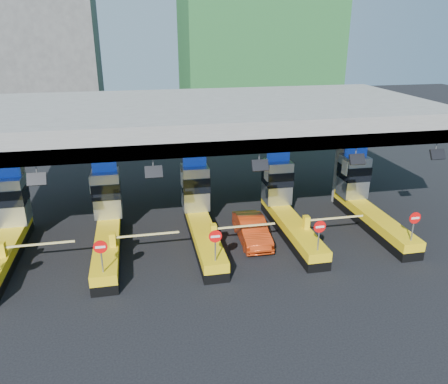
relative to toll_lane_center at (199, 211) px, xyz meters
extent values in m
plane|color=black|center=(0.00, -0.28, -1.40)|extent=(120.00, 120.00, 0.00)
cube|color=slate|center=(0.00, 2.72, 4.85)|extent=(28.00, 12.00, 1.50)
cube|color=#4C4C49|center=(0.00, -2.98, 4.45)|extent=(28.00, 0.60, 0.70)
cube|color=slate|center=(-10.00, 2.72, 1.35)|extent=(1.00, 1.00, 5.50)
cube|color=slate|center=(0.00, 2.72, 1.35)|extent=(1.00, 1.00, 5.50)
cube|color=slate|center=(10.00, 2.72, 1.35)|extent=(1.00, 1.00, 5.50)
cylinder|color=slate|center=(-7.50, -2.98, 3.85)|extent=(0.06, 0.06, 0.50)
cube|color=black|center=(-7.50, -3.18, 3.50)|extent=(0.80, 0.38, 0.54)
cylinder|color=slate|center=(-2.50, -2.98, 3.85)|extent=(0.06, 0.06, 0.50)
cube|color=black|center=(-2.50, -3.18, 3.50)|extent=(0.80, 0.38, 0.54)
cylinder|color=slate|center=(2.50, -2.98, 3.85)|extent=(0.06, 0.06, 0.50)
cube|color=black|center=(2.50, -3.18, 3.50)|extent=(0.80, 0.38, 0.54)
cylinder|color=slate|center=(7.50, -2.98, 3.85)|extent=(0.06, 0.06, 0.50)
cube|color=black|center=(7.50, -3.18, 3.50)|extent=(0.80, 0.38, 0.54)
cylinder|color=slate|center=(12.00, -2.98, 3.85)|extent=(0.06, 0.06, 0.50)
cube|color=black|center=(12.00, -3.18, 3.50)|extent=(0.80, 0.38, 0.54)
cube|color=black|center=(-10.00, -1.28, -1.15)|extent=(1.20, 8.00, 0.50)
cube|color=#E5B70C|center=(-10.00, -1.28, -0.65)|extent=(1.20, 8.00, 0.50)
cube|color=#9EA3A8|center=(-10.00, 1.52, 0.90)|extent=(1.50, 1.50, 2.60)
cube|color=black|center=(-10.00, 1.50, 1.20)|extent=(1.56, 1.56, 0.90)
cube|color=#0C2DBF|center=(-10.00, 1.52, 2.48)|extent=(1.30, 0.35, 0.55)
cube|color=#E5B70C|center=(-9.65, -2.48, -0.05)|extent=(0.30, 0.35, 0.70)
cube|color=white|center=(-8.00, -2.48, 0.05)|extent=(3.20, 0.08, 0.08)
cube|color=black|center=(-5.00, -1.28, -1.15)|extent=(1.20, 8.00, 0.50)
cube|color=#E5B70C|center=(-5.00, -1.28, -0.65)|extent=(1.20, 8.00, 0.50)
cube|color=#9EA3A8|center=(-5.00, 1.52, 0.90)|extent=(1.50, 1.50, 2.60)
cube|color=black|center=(-5.00, 1.50, 1.20)|extent=(1.56, 1.56, 0.90)
cube|color=#0C2DBF|center=(-5.00, 1.52, 2.48)|extent=(1.30, 0.35, 0.55)
cube|color=white|center=(-5.80, 1.22, 1.60)|extent=(0.06, 0.70, 0.90)
cylinder|color=slate|center=(-5.00, -4.88, 0.25)|extent=(0.07, 0.07, 1.30)
cylinder|color=red|center=(-5.00, -4.91, 0.85)|extent=(0.60, 0.04, 0.60)
cube|color=white|center=(-5.00, -4.93, 0.85)|extent=(0.42, 0.02, 0.10)
cube|color=#E5B70C|center=(-4.65, -2.48, -0.05)|extent=(0.30, 0.35, 0.70)
cube|color=white|center=(-3.00, -2.48, 0.05)|extent=(3.20, 0.08, 0.08)
cube|color=black|center=(0.00, -1.28, -1.15)|extent=(1.20, 8.00, 0.50)
cube|color=#E5B70C|center=(0.00, -1.28, -0.65)|extent=(1.20, 8.00, 0.50)
cube|color=#9EA3A8|center=(0.00, 1.52, 0.90)|extent=(1.50, 1.50, 2.60)
cube|color=black|center=(0.00, 1.50, 1.20)|extent=(1.56, 1.56, 0.90)
cube|color=#0C2DBF|center=(0.00, 1.52, 2.48)|extent=(1.30, 0.35, 0.55)
cube|color=white|center=(-0.80, 1.22, 1.60)|extent=(0.06, 0.70, 0.90)
cylinder|color=slate|center=(0.00, -4.88, 0.25)|extent=(0.07, 0.07, 1.30)
cylinder|color=red|center=(0.00, -4.91, 0.85)|extent=(0.60, 0.04, 0.60)
cube|color=white|center=(0.00, -4.93, 0.85)|extent=(0.42, 0.02, 0.10)
cube|color=#E5B70C|center=(0.35, -2.48, -0.05)|extent=(0.30, 0.35, 0.70)
cube|color=white|center=(2.00, -2.48, 0.05)|extent=(3.20, 0.08, 0.08)
cube|color=black|center=(5.00, -1.28, -1.15)|extent=(1.20, 8.00, 0.50)
cube|color=#E5B70C|center=(5.00, -1.28, -0.65)|extent=(1.20, 8.00, 0.50)
cube|color=#9EA3A8|center=(5.00, 1.52, 0.90)|extent=(1.50, 1.50, 2.60)
cube|color=black|center=(5.00, 1.50, 1.20)|extent=(1.56, 1.56, 0.90)
cube|color=#0C2DBF|center=(5.00, 1.52, 2.48)|extent=(1.30, 0.35, 0.55)
cube|color=white|center=(4.20, 1.22, 1.60)|extent=(0.06, 0.70, 0.90)
cylinder|color=slate|center=(5.00, -4.88, 0.25)|extent=(0.07, 0.07, 1.30)
cylinder|color=red|center=(5.00, -4.91, 0.85)|extent=(0.60, 0.04, 0.60)
cube|color=white|center=(5.00, -4.93, 0.85)|extent=(0.42, 0.02, 0.10)
cube|color=#E5B70C|center=(5.35, -2.48, -0.05)|extent=(0.30, 0.35, 0.70)
cube|color=white|center=(7.00, -2.48, 0.05)|extent=(3.20, 0.08, 0.08)
cube|color=black|center=(10.00, -1.28, -1.15)|extent=(1.20, 8.00, 0.50)
cube|color=#E5B70C|center=(10.00, -1.28, -0.65)|extent=(1.20, 8.00, 0.50)
cube|color=#9EA3A8|center=(10.00, 1.52, 0.90)|extent=(1.50, 1.50, 2.60)
cube|color=black|center=(10.00, 1.50, 1.20)|extent=(1.56, 1.56, 0.90)
cube|color=#0C2DBF|center=(10.00, 1.52, 2.48)|extent=(1.30, 0.35, 0.55)
cube|color=white|center=(9.20, 1.22, 1.60)|extent=(0.06, 0.70, 0.90)
cylinder|color=slate|center=(10.00, -4.88, 0.25)|extent=(0.07, 0.07, 1.30)
cylinder|color=red|center=(10.00, -4.91, 0.85)|extent=(0.60, 0.04, 0.60)
cube|color=white|center=(10.00, -4.93, 0.85)|extent=(0.42, 0.02, 0.10)
cube|color=#E5B70C|center=(10.35, -2.48, -0.05)|extent=(0.30, 0.35, 0.70)
cube|color=white|center=(12.00, -2.48, 0.05)|extent=(3.20, 0.08, 0.08)
cube|color=#1E5926|center=(12.00, 31.72, 12.60)|extent=(18.00, 12.00, 28.00)
cube|color=#4C4C49|center=(-14.00, 35.72, 7.60)|extent=(14.00, 10.00, 18.00)
imported|color=#B8310E|center=(2.66, -1.43, -0.72)|extent=(1.56, 4.18, 1.36)
camera|label=1|loc=(-3.16, -22.21, 9.64)|focal=35.00mm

